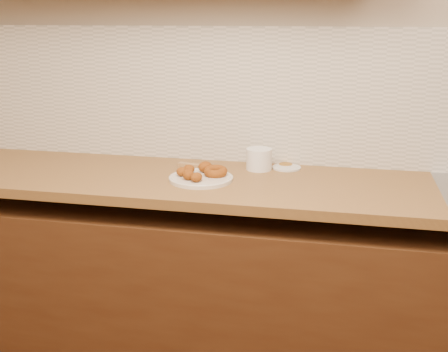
{
  "coord_description": "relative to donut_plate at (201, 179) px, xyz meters",
  "views": [
    {
      "loc": [
        0.12,
        -0.46,
        1.55
      ],
      "look_at": [
        -0.33,
        1.63,
        0.93
      ],
      "focal_mm": 45.0,
      "sensor_mm": 36.0,
      "label": 1
    }
  ],
  "objects": [
    {
      "name": "butcher_block",
      "position": [
        -0.22,
        0.04,
        -0.03
      ],
      "size": [
        2.3,
        0.62,
        0.04
      ],
      "primitive_type": "cube",
      "color": "olive",
      "rests_on": "base_cabinet"
    },
    {
      "name": "tub_lid",
      "position": [
        0.32,
        0.25,
        -0.0
      ],
      "size": [
        0.13,
        0.13,
        0.01
      ],
      "primitive_type": "cylinder",
      "rotation": [
        0.0,
        0.0,
        0.06
      ],
      "color": "silver",
      "rests_on": "butcher_block"
    },
    {
      "name": "wooden_utensil",
      "position": [
        -0.05,
        0.18,
        0.0
      ],
      "size": [
        0.2,
        0.07,
        0.02
      ],
      "primitive_type": "cube",
      "rotation": [
        0.0,
        0.0,
        -0.21
      ],
      "color": "#A17A48",
      "rests_on": "butcher_block"
    },
    {
      "name": "donut_plate",
      "position": [
        0.0,
        0.0,
        0.0
      ],
      "size": [
        0.26,
        0.26,
        0.01
      ],
      "primitive_type": "cylinder",
      "color": "beige",
      "rests_on": "butcher_block"
    },
    {
      "name": "ring_donut",
      "position": [
        0.05,
        0.03,
        0.02
      ],
      "size": [
        0.11,
        0.11,
        0.04
      ],
      "primitive_type": "torus",
      "rotation": [
        0.1,
        0.0,
        0.13
      ],
      "color": "brown",
      "rests_on": "donut_plate"
    },
    {
      "name": "base_cabinet",
      "position": [
        0.43,
        0.04,
        -0.52
      ],
      "size": [
        3.6,
        0.6,
        0.77
      ],
      "primitive_type": "cube",
      "color": "#482913",
      "rests_on": "floor"
    },
    {
      "name": "backsplash",
      "position": [
        0.43,
        0.34,
        0.29
      ],
      "size": [
        3.6,
        0.02,
        0.6
      ],
      "primitive_type": "cube",
      "color": "beige",
      "rests_on": "wall_back"
    },
    {
      "name": "fried_dough_chunks",
      "position": [
        -0.03,
        0.0,
        0.03
      ],
      "size": [
        0.15,
        0.21,
        0.05
      ],
      "color": "brown",
      "rests_on": "donut_plate"
    },
    {
      "name": "plastic_tub",
      "position": [
        0.21,
        0.21,
        0.04
      ],
      "size": [
        0.12,
        0.12,
        0.09
      ],
      "primitive_type": "cylinder",
      "rotation": [
        0.0,
        0.0,
        -0.05
      ],
      "color": "white",
      "rests_on": "butcher_block"
    },
    {
      "name": "brass_jar_lid",
      "position": [
        0.31,
        0.3,
        -0.0
      ],
      "size": [
        0.07,
        0.07,
        0.01
      ],
      "primitive_type": "cylinder",
      "rotation": [
        0.0,
        0.0,
        0.28
      ],
      "color": "#BC8329",
      "rests_on": "butcher_block"
    },
    {
      "name": "wall_back",
      "position": [
        0.43,
        0.35,
        0.44
      ],
      "size": [
        4.0,
        0.02,
        2.7
      ],
      "primitive_type": "cube",
      "color": "tan",
      "rests_on": "ground"
    }
  ]
}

